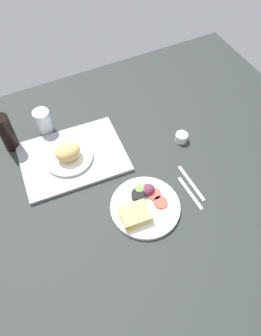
{
  "coord_description": "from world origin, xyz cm",
  "views": [
    {
      "loc": [
        -31.51,
        -66.17,
        113.48
      ],
      "look_at": [
        2.0,
        3.0,
        4.0
      ],
      "focal_mm": 34.25,
      "sensor_mm": 36.0,
      "label": 1
    }
  ],
  "objects_px": {
    "fork": "(190,193)",
    "knife": "(191,183)",
    "drinking_glass": "(43,121)",
    "espresso_cup": "(181,137)",
    "serving_tray": "(73,157)",
    "soda_bottle": "(7,133)",
    "bread_plate_near": "(68,154)",
    "plate_with_salad": "(143,206)"
  },
  "relations": [
    {
      "from": "drinking_glass",
      "to": "knife",
      "type": "height_order",
      "value": "drinking_glass"
    },
    {
      "from": "serving_tray",
      "to": "drinking_glass",
      "type": "distance_m",
      "value": 0.23
    },
    {
      "from": "serving_tray",
      "to": "knife",
      "type": "bearing_deg",
      "value": -40.19
    },
    {
      "from": "fork",
      "to": "knife",
      "type": "height_order",
      "value": "same"
    },
    {
      "from": "bread_plate_near",
      "to": "soda_bottle",
      "type": "distance_m",
      "value": 0.28
    },
    {
      "from": "fork",
      "to": "espresso_cup",
      "type": "bearing_deg",
      "value": -24.96
    },
    {
      "from": "soda_bottle",
      "to": "fork",
      "type": "relative_size",
      "value": 1.09
    },
    {
      "from": "drinking_glass",
      "to": "soda_bottle",
      "type": "height_order",
      "value": "soda_bottle"
    },
    {
      "from": "bread_plate_near",
      "to": "espresso_cup",
      "type": "xyz_separation_m",
      "value": [
        0.5,
        -0.11,
        -0.03
      ]
    },
    {
      "from": "espresso_cup",
      "to": "knife",
      "type": "relative_size",
      "value": 0.29
    },
    {
      "from": "soda_bottle",
      "to": "espresso_cup",
      "type": "distance_m",
      "value": 0.77
    },
    {
      "from": "fork",
      "to": "knife",
      "type": "bearing_deg",
      "value": -38.57
    },
    {
      "from": "drinking_glass",
      "to": "fork",
      "type": "xyz_separation_m",
      "value": [
        0.43,
        -0.59,
        -0.06
      ]
    },
    {
      "from": "bread_plate_near",
      "to": "soda_bottle",
      "type": "xyz_separation_m",
      "value": [
        -0.2,
        0.19,
        0.05
      ]
    },
    {
      "from": "bread_plate_near",
      "to": "soda_bottle",
      "type": "relative_size",
      "value": 1.15
    },
    {
      "from": "soda_bottle",
      "to": "knife",
      "type": "height_order",
      "value": "soda_bottle"
    },
    {
      "from": "serving_tray",
      "to": "knife",
      "type": "height_order",
      "value": "serving_tray"
    },
    {
      "from": "soda_bottle",
      "to": "bread_plate_near",
      "type": "bearing_deg",
      "value": -42.44
    },
    {
      "from": "soda_bottle",
      "to": "knife",
      "type": "relative_size",
      "value": 0.98
    },
    {
      "from": "serving_tray",
      "to": "bread_plate_near",
      "type": "bearing_deg",
      "value": -167.3
    },
    {
      "from": "drinking_glass",
      "to": "fork",
      "type": "height_order",
      "value": "drinking_glass"
    },
    {
      "from": "knife",
      "to": "espresso_cup",
      "type": "bearing_deg",
      "value": -21.57
    },
    {
      "from": "espresso_cup",
      "to": "fork",
      "type": "xyz_separation_m",
      "value": [
        -0.11,
        -0.26,
        -0.02
      ]
    },
    {
      "from": "serving_tray",
      "to": "plate_with_salad",
      "type": "height_order",
      "value": "plate_with_salad"
    },
    {
      "from": "plate_with_salad",
      "to": "soda_bottle",
      "type": "xyz_separation_m",
      "value": [
        -0.39,
        0.54,
        0.08
      ]
    },
    {
      "from": "bread_plate_near",
      "to": "espresso_cup",
      "type": "bearing_deg",
      "value": -12.81
    },
    {
      "from": "espresso_cup",
      "to": "plate_with_salad",
      "type": "bearing_deg",
      "value": -143.44
    },
    {
      "from": "drinking_glass",
      "to": "plate_with_salad",
      "type": "bearing_deg",
      "value": -68.51
    },
    {
      "from": "drinking_glass",
      "to": "espresso_cup",
      "type": "height_order",
      "value": "drinking_glass"
    },
    {
      "from": "serving_tray",
      "to": "knife",
      "type": "xyz_separation_m",
      "value": [
        0.4,
        -0.34,
        -0.01
      ]
    },
    {
      "from": "plate_with_salad",
      "to": "espresso_cup",
      "type": "xyz_separation_m",
      "value": [
        0.32,
        0.24,
        0.0
      ]
    },
    {
      "from": "espresso_cup",
      "to": "fork",
      "type": "distance_m",
      "value": 0.28
    },
    {
      "from": "serving_tray",
      "to": "fork",
      "type": "height_order",
      "value": "serving_tray"
    },
    {
      "from": "bread_plate_near",
      "to": "fork",
      "type": "relative_size",
      "value": 1.26
    },
    {
      "from": "serving_tray",
      "to": "soda_bottle",
      "type": "distance_m",
      "value": 0.3
    },
    {
      "from": "espresso_cup",
      "to": "serving_tray",
      "type": "bearing_deg",
      "value": 166.24
    },
    {
      "from": "soda_bottle",
      "to": "fork",
      "type": "xyz_separation_m",
      "value": [
        0.59,
        -0.56,
        -0.09
      ]
    },
    {
      "from": "plate_with_salad",
      "to": "knife",
      "type": "relative_size",
      "value": 1.46
    },
    {
      "from": "soda_bottle",
      "to": "knife",
      "type": "distance_m",
      "value": 0.82
    },
    {
      "from": "serving_tray",
      "to": "fork",
      "type": "relative_size",
      "value": 2.65
    },
    {
      "from": "serving_tray",
      "to": "bread_plate_near",
      "type": "xyz_separation_m",
      "value": [
        -0.02,
        -0.0,
        0.04
      ]
    },
    {
      "from": "soda_bottle",
      "to": "espresso_cup",
      "type": "bearing_deg",
      "value": -23.08
    }
  ]
}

